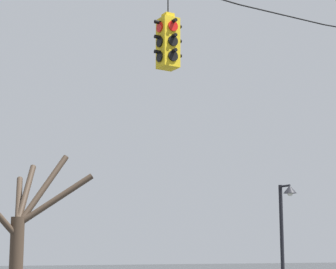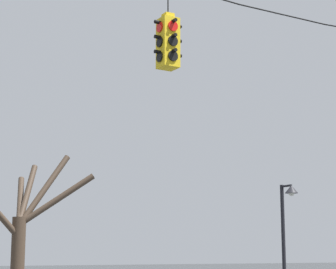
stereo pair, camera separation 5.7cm
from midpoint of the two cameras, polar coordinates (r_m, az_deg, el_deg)
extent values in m
cylinder|color=black|center=(14.42, 9.90, 10.21)|extent=(2.36, 0.03, 0.03)
cube|color=yellow|center=(12.46, -0.13, 7.93)|extent=(0.34, 0.34, 0.97)
cube|color=yellow|center=(12.64, -0.13, 10.24)|extent=(0.19, 0.19, 0.10)
cylinder|color=red|center=(12.41, 0.31, 9.44)|extent=(0.20, 0.03, 0.20)
cylinder|color=black|center=(12.40, 0.42, 9.89)|extent=(0.07, 0.12, 0.07)
cylinder|color=black|center=(12.31, 0.31, 8.16)|extent=(0.20, 0.03, 0.20)
cylinder|color=black|center=(12.31, 0.42, 8.62)|extent=(0.07, 0.12, 0.07)
cylinder|color=black|center=(12.22, 0.31, 6.87)|extent=(0.20, 0.03, 0.20)
cylinder|color=black|center=(12.21, 0.42, 7.33)|extent=(0.07, 0.12, 0.07)
cylinder|color=red|center=(12.71, -0.56, 8.95)|extent=(0.20, 0.03, 0.20)
cylinder|color=black|center=(12.78, -0.66, 9.28)|extent=(0.07, 0.12, 0.07)
cylinder|color=black|center=(12.62, -0.56, 7.71)|extent=(0.20, 0.03, 0.20)
cylinder|color=black|center=(12.68, -0.67, 8.04)|extent=(0.07, 0.12, 0.07)
cylinder|color=black|center=(12.53, -0.57, 6.44)|extent=(0.20, 0.03, 0.20)
cylinder|color=black|center=(12.59, -0.67, 6.78)|extent=(0.07, 0.12, 0.07)
cylinder|color=red|center=(12.47, -0.87, 9.34)|extent=(0.03, 0.20, 0.20)
cylinder|color=black|center=(12.48, -1.06, 9.76)|extent=(0.12, 0.07, 0.07)
cylinder|color=black|center=(12.38, -0.88, 8.07)|extent=(0.03, 0.20, 0.20)
cylinder|color=black|center=(12.38, -1.06, 8.50)|extent=(0.12, 0.07, 0.07)
cylinder|color=black|center=(12.29, -0.88, 6.78)|extent=(0.03, 0.20, 0.20)
cylinder|color=black|center=(12.29, -1.06, 7.21)|extent=(0.12, 0.07, 0.07)
cylinder|color=red|center=(12.65, 0.60, 9.05)|extent=(0.03, 0.20, 0.20)
cylinder|color=black|center=(12.70, 0.77, 9.40)|extent=(0.12, 0.07, 0.07)
cylinder|color=black|center=(12.55, 0.60, 7.80)|extent=(0.03, 0.20, 0.20)
cylinder|color=black|center=(12.60, 0.78, 8.15)|extent=(0.12, 0.07, 0.07)
cylinder|color=black|center=(12.47, 0.60, 6.53)|extent=(0.03, 0.20, 0.20)
cylinder|color=black|center=(12.52, 0.78, 6.89)|extent=(0.12, 0.07, 0.07)
cylinder|color=black|center=(21.37, 9.85, -10.12)|extent=(0.12, 0.12, 4.31)
cylinder|color=black|center=(21.30, 10.07, -4.43)|extent=(0.07, 0.46, 0.07)
cone|color=#232328|center=(21.11, 10.49, -4.71)|extent=(0.42, 0.42, 0.25)
sphere|color=silver|center=(21.10, 10.50, -5.05)|extent=(0.19, 0.19, 0.19)
cylinder|color=#423326|center=(20.85, -12.94, -5.50)|extent=(0.68, 1.60, 1.56)
cylinder|color=#423326|center=(20.82, -12.35, -5.04)|extent=(1.05, 1.42, 1.98)
cylinder|color=#423326|center=(20.59, -10.93, -4.76)|extent=(1.82, 0.64, 2.34)
cylinder|color=#423326|center=(20.13, -9.86, -5.62)|extent=(2.22, 0.87, 1.65)
camera|label=1|loc=(0.03, -90.14, 0.02)|focal=70.00mm
camera|label=2|loc=(0.03, 89.86, -0.02)|focal=70.00mm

